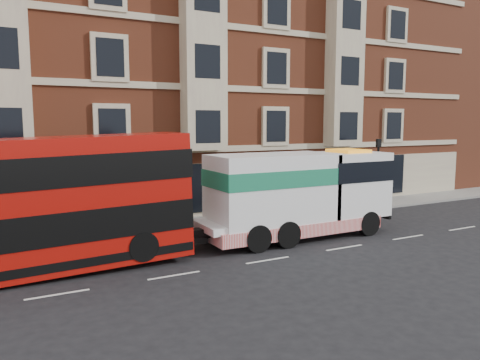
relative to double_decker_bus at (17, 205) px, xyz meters
name	(u,v)px	position (x,y,z in m)	size (l,w,h in m)	color
ground	(268,260)	(8.92, -2.48, -2.63)	(120.00, 120.00, 0.00)	black
sidewalk	(195,223)	(8.92, 5.02, -2.56)	(90.00, 3.00, 0.15)	slate
victorian_terrace	(156,54)	(9.42, 12.52, 7.43)	(45.00, 12.00, 20.40)	brown
filler_east	(475,82)	(40.92, 11.52, 6.79)	(18.00, 10.00, 19.00)	brown
lamp_post_west	(84,186)	(2.92, 3.72, 0.04)	(0.35, 0.15, 4.35)	black
lamp_post_east	(378,168)	(20.92, 3.72, 0.04)	(0.35, 0.15, 4.35)	black
double_decker_bus	(17,205)	(0.00, 0.00, 0.00)	(12.28, 2.82, 4.97)	#A70F09
tow_truck	(297,193)	(12.06, 0.00, -0.46)	(9.84, 2.91, 4.10)	white
pedestrian	(73,220)	(2.47, 4.11, -1.55)	(0.68, 0.45, 1.87)	#1D1932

